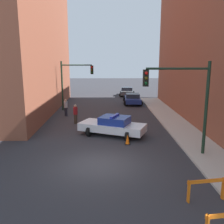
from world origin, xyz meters
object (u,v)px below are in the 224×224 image
(parked_car_near, at_px, (133,99))
(parked_car_mid, at_px, (127,91))
(traffic_light_near, at_px, (186,94))
(police_car, at_px, (113,126))
(pedestrian_corner, at_px, (66,107))
(barrier_mid, at_px, (206,186))
(pedestrian_crossing, at_px, (76,114))
(traffic_cone, at_px, (128,140))
(traffic_light_far, at_px, (72,79))

(parked_car_near, relative_size, parked_car_mid, 0.98)
(traffic_light_near, distance_m, police_car, 6.21)
(pedestrian_corner, distance_m, barrier_mid, 16.92)
(parked_car_mid, height_order, pedestrian_corner, pedestrian_corner)
(traffic_light_near, relative_size, parked_car_mid, 1.17)
(parked_car_mid, relative_size, pedestrian_crossing, 2.68)
(pedestrian_corner, xyz_separation_m, traffic_cone, (5.33, -8.34, -0.54))
(police_car, xyz_separation_m, pedestrian_corner, (-4.42, 6.37, 0.14))
(parked_car_mid, relative_size, barrier_mid, 2.80)
(parked_car_mid, distance_m, traffic_cone, 21.88)
(barrier_mid, xyz_separation_m, traffic_cone, (-2.52, 6.64, -0.30))
(parked_car_mid, bearing_deg, parked_car_near, -83.47)
(parked_car_mid, bearing_deg, pedestrian_corner, -111.90)
(pedestrian_crossing, bearing_deg, traffic_cone, 6.48)
(pedestrian_corner, relative_size, traffic_cone, 2.53)
(police_car, relative_size, parked_car_near, 1.16)
(police_car, bearing_deg, parked_car_mid, 15.92)
(police_car, distance_m, pedestrian_corner, 7.75)
(pedestrian_corner, bearing_deg, parked_car_mid, -78.30)
(parked_car_mid, bearing_deg, pedestrian_crossing, -103.48)
(parked_car_mid, bearing_deg, barrier_mid, -82.78)
(traffic_light_far, bearing_deg, barrier_mid, -67.10)
(traffic_light_far, bearing_deg, traffic_cone, -65.89)
(police_car, relative_size, pedestrian_crossing, 3.04)
(traffic_light_near, distance_m, pedestrian_crossing, 10.46)
(barrier_mid, distance_m, traffic_cone, 7.11)
(parked_car_near, bearing_deg, traffic_cone, -94.65)
(parked_car_mid, height_order, traffic_cone, parked_car_mid)
(traffic_light_near, distance_m, parked_car_near, 16.99)
(traffic_light_far, height_order, barrier_mid, traffic_light_far)
(traffic_light_near, relative_size, parked_car_near, 1.19)
(police_car, height_order, pedestrian_corner, pedestrian_corner)
(traffic_light_near, bearing_deg, traffic_light_far, 121.34)
(pedestrian_crossing, distance_m, barrier_mid, 13.64)
(parked_car_mid, distance_m, pedestrian_crossing, 17.44)
(traffic_light_far, relative_size, police_car, 1.03)
(traffic_light_near, xyz_separation_m, traffic_light_far, (-8.03, 13.19, -0.13))
(police_car, distance_m, parked_car_mid, 20.02)
(traffic_light_far, distance_m, parked_car_near, 8.13)
(traffic_light_far, relative_size, parked_car_mid, 1.17)
(traffic_light_far, distance_m, traffic_cone, 12.69)
(pedestrian_crossing, bearing_deg, traffic_light_far, 159.16)
(traffic_light_far, height_order, pedestrian_corner, traffic_light_far)
(traffic_light_near, height_order, pedestrian_corner, traffic_light_near)
(traffic_light_far, distance_m, police_car, 10.49)
(police_car, relative_size, barrier_mid, 3.18)
(parked_car_near, height_order, pedestrian_crossing, pedestrian_crossing)
(traffic_light_far, bearing_deg, parked_car_near, 27.32)
(traffic_light_near, bearing_deg, barrier_mid, -95.85)
(parked_car_near, xyz_separation_m, pedestrian_crossing, (-5.79, -9.43, 0.19))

